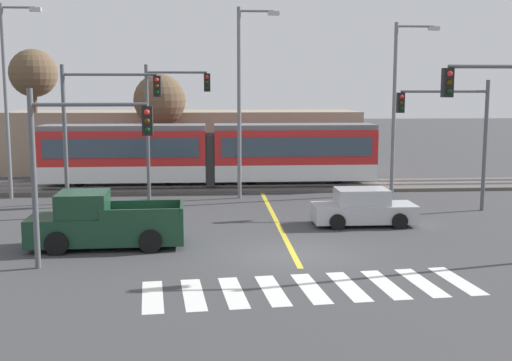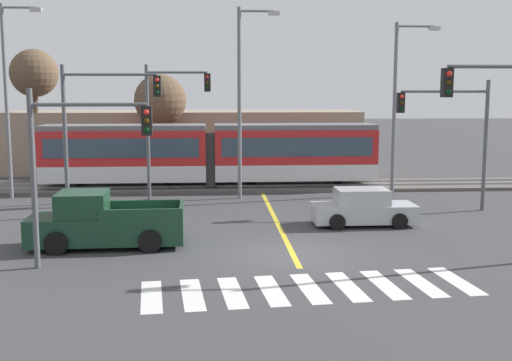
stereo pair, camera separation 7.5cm
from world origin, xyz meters
name	(u,v)px [view 1 (the left image)]	position (x,y,z in m)	size (l,w,h in m)	color
ground_plane	(294,255)	(0.00, 0.00, 0.00)	(200.00, 200.00, 0.00)	#3D3D3F
track_bed	(259,186)	(0.00, 14.96, 0.09)	(120.00, 4.00, 0.18)	#56514C
rail_near	(260,186)	(0.00, 14.24, 0.23)	(120.00, 0.08, 0.10)	#939399
rail_far	(258,182)	(0.00, 15.68, 0.23)	(120.00, 0.08, 0.10)	#939399
light_rail_tram	(210,152)	(-2.78, 14.95, 2.05)	(18.50, 2.64, 3.43)	silver
crosswalk_stripe_0	(153,296)	(-4.38, -4.07, 0.00)	(0.56, 2.80, 0.01)	silver
crosswalk_stripe_1	(193,294)	(-3.29, -3.96, 0.00)	(0.56, 2.80, 0.01)	silver
crosswalk_stripe_2	(233,292)	(-2.19, -3.86, 0.00)	(0.56, 2.80, 0.01)	silver
crosswalk_stripe_3	(272,290)	(-1.10, -3.76, 0.00)	(0.56, 2.80, 0.01)	silver
crosswalk_stripe_4	(311,288)	(0.00, -3.65, 0.00)	(0.56, 2.80, 0.01)	silver
crosswalk_stripe_5	(348,286)	(1.10, -3.55, 0.00)	(0.56, 2.80, 0.01)	silver
crosswalk_stripe_6	(385,284)	(2.19, -3.45, 0.00)	(0.56, 2.80, 0.01)	silver
crosswalk_stripe_7	(421,282)	(3.29, -3.34, 0.00)	(0.56, 2.80, 0.01)	silver
crosswalk_stripe_8	(457,281)	(4.38, -3.24, 0.00)	(0.56, 2.80, 0.01)	silver
lane_centre_line	(276,221)	(0.00, 5.65, 0.00)	(0.20, 14.61, 0.01)	gold
sedan_crossing	(363,208)	(3.49, 4.63, 0.70)	(4.21, 1.93, 1.52)	#B7BABF
pickup_truck	(103,224)	(-6.58, 1.63, 0.84)	(5.45, 2.35, 1.98)	#193D28
traffic_light_mid_left	(96,117)	(-7.66, 7.27, 4.38)	(4.25, 0.38, 6.60)	#515459
traffic_light_mid_right	(455,125)	(8.30, 7.42, 3.95)	(4.25, 0.38, 5.97)	#515459
traffic_light_far_left	(167,112)	(-4.90, 11.49, 4.42)	(3.25, 0.38, 6.77)	#515459
traffic_light_near_left	(76,151)	(-6.89, -1.00, 3.68)	(3.75, 0.38, 5.59)	#515459
street_lamp_west	(9,91)	(-12.85, 12.42, 5.46)	(2.05, 0.28, 9.77)	slate
street_lamp_centre	(243,93)	(-1.12, 11.60, 5.38)	(2.11, 0.28, 9.59)	slate
street_lamp_east	(398,98)	(7.07, 12.21, 5.09)	(2.35, 0.28, 8.97)	slate
bare_tree_far_west	(33,74)	(-13.81, 20.77, 6.48)	(3.00, 3.00, 8.06)	brown
bare_tree_west	(160,101)	(-5.86, 19.32, 4.85)	(3.23, 3.23, 6.49)	brown
building_backdrop_far	(184,141)	(-4.59, 23.55, 2.04)	(23.76, 6.00, 4.07)	gray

